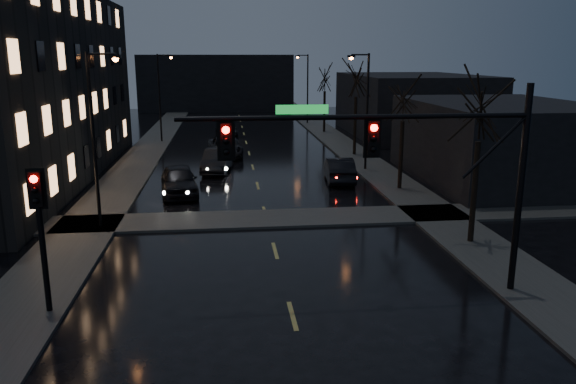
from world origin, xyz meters
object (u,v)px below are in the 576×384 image
object	(u,v)px
oncoming_car_b	(217,161)
oncoming_car_d	(226,130)
oncoming_car_a	(179,180)
oncoming_car_c	(225,147)
lead_car	(339,169)

from	to	relation	value
oncoming_car_b	oncoming_car_d	bearing A→B (deg)	95.16
oncoming_car_a	oncoming_car_c	xyz separation A→B (m)	(2.69, 12.52, -0.08)
lead_car	oncoming_car_a	bearing A→B (deg)	18.71
oncoming_car_b	oncoming_car_c	world-z (taller)	oncoming_car_b
oncoming_car_a	oncoming_car_d	bearing A→B (deg)	76.06
oncoming_car_a	oncoming_car_b	size ratio (longest dim) A/B	1.04
oncoming_car_a	lead_car	world-z (taller)	oncoming_car_a
oncoming_car_a	lead_car	bearing A→B (deg)	6.42
oncoming_car_b	lead_car	distance (m)	8.71
oncoming_car_c	oncoming_car_d	size ratio (longest dim) A/B	1.17
oncoming_car_c	oncoming_car_d	xyz separation A→B (m)	(0.16, 11.27, -0.08)
oncoming_car_b	oncoming_car_c	xyz separation A→B (m)	(0.56, 6.18, -0.02)
oncoming_car_c	oncoming_car_d	world-z (taller)	oncoming_car_c
oncoming_car_c	oncoming_car_d	bearing A→B (deg)	85.31
oncoming_car_c	lead_car	size ratio (longest dim) A/B	1.16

